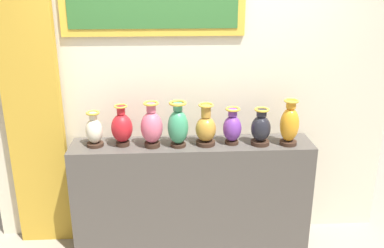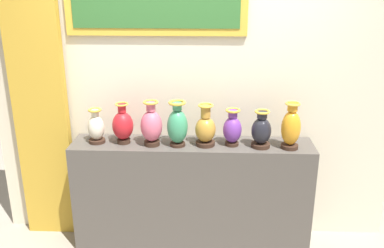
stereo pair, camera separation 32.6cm
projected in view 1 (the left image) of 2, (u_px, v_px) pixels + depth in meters
The scene contains 12 objects.
ground_plane at pixel (192, 240), 3.82m from camera, with size 9.46×9.46×0.00m, color gray.
display_shelf at pixel (192, 194), 3.66m from camera, with size 2.01×0.37×0.94m, color #4C4742.
back_wall at pixel (189, 78), 3.57m from camera, with size 3.46×0.14×2.82m.
curtain_gold at pixel (33, 104), 3.45m from camera, with size 0.46×0.08×2.54m, color gold.
vase_ivory at pixel (94, 131), 3.42m from camera, with size 0.14×0.14×0.29m.
vase_crimson at pixel (122, 128), 3.42m from camera, with size 0.17×0.17×0.34m.
vase_rose at pixel (152, 127), 3.39m from camera, with size 0.18×0.18×0.38m.
vase_jade at pixel (178, 126), 3.40m from camera, with size 0.17×0.17×0.38m.
vase_ochre at pixel (206, 128), 3.44m from camera, with size 0.17×0.17×0.35m.
vase_violet at pixel (232, 127), 3.46m from camera, with size 0.15×0.15×0.31m.
vase_onyx at pixel (261, 128), 3.45m from camera, with size 0.16×0.16×0.31m.
vase_amber at pixel (290, 124), 3.43m from camera, with size 0.15×0.15×0.38m.
Camera 1 is at (-0.19, -3.25, 2.25)m, focal length 39.65 mm.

